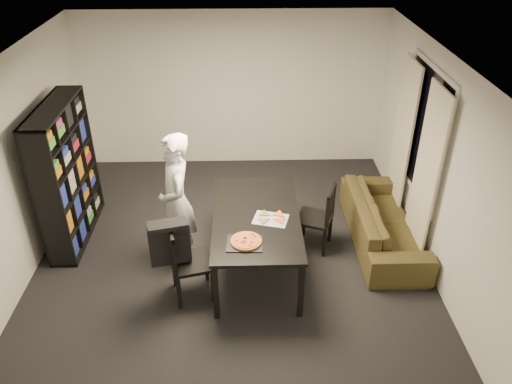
{
  "coord_description": "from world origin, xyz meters",
  "views": [
    {
      "loc": [
        0.18,
        -5.18,
        4.15
      ],
      "look_at": [
        0.32,
        -0.08,
        1.05
      ],
      "focal_mm": 35.0,
      "sensor_mm": 36.0,
      "label": 1
    }
  ],
  "objects_px": {
    "chair_right": "(322,214)",
    "person": "(177,202)",
    "pepperoni_pizza": "(246,241)",
    "sofa": "(383,221)",
    "bookshelf": "(67,174)",
    "dining_table": "(256,220)",
    "baking_tray": "(245,243)",
    "chair_left": "(183,257)"
  },
  "relations": [
    {
      "from": "chair_right",
      "to": "person",
      "type": "distance_m",
      "value": 1.88
    },
    {
      "from": "chair_right",
      "to": "pepperoni_pizza",
      "type": "relative_size",
      "value": 2.64
    },
    {
      "from": "person",
      "to": "sofa",
      "type": "bearing_deg",
      "value": 82.69
    },
    {
      "from": "bookshelf",
      "to": "chair_right",
      "type": "distance_m",
      "value": 3.39
    },
    {
      "from": "dining_table",
      "to": "baking_tray",
      "type": "xyz_separation_m",
      "value": [
        -0.15,
        -0.56,
        0.08
      ]
    },
    {
      "from": "chair_right",
      "to": "pepperoni_pizza",
      "type": "distance_m",
      "value": 1.39
    },
    {
      "from": "pepperoni_pizza",
      "to": "chair_right",
      "type": "bearing_deg",
      "value": 43.07
    },
    {
      "from": "bookshelf",
      "to": "sofa",
      "type": "xyz_separation_m",
      "value": [
        4.21,
        -0.26,
        -0.65
      ]
    },
    {
      "from": "bookshelf",
      "to": "sofa",
      "type": "height_order",
      "value": "bookshelf"
    },
    {
      "from": "sofa",
      "to": "dining_table",
      "type": "bearing_deg",
      "value": 106.51
    },
    {
      "from": "chair_left",
      "to": "pepperoni_pizza",
      "type": "relative_size",
      "value": 2.82
    },
    {
      "from": "baking_tray",
      "to": "sofa",
      "type": "height_order",
      "value": "baking_tray"
    },
    {
      "from": "dining_table",
      "to": "chair_right",
      "type": "bearing_deg",
      "value": 23.84
    },
    {
      "from": "dining_table",
      "to": "baking_tray",
      "type": "distance_m",
      "value": 0.59
    },
    {
      "from": "dining_table",
      "to": "chair_right",
      "type": "relative_size",
      "value": 2.03
    },
    {
      "from": "bookshelf",
      "to": "pepperoni_pizza",
      "type": "height_order",
      "value": "bookshelf"
    },
    {
      "from": "bookshelf",
      "to": "pepperoni_pizza",
      "type": "distance_m",
      "value": 2.7
    },
    {
      "from": "dining_table",
      "to": "chair_left",
      "type": "bearing_deg",
      "value": -149.0
    },
    {
      "from": "person",
      "to": "baking_tray",
      "type": "height_order",
      "value": "person"
    },
    {
      "from": "dining_table",
      "to": "pepperoni_pizza",
      "type": "height_order",
      "value": "pepperoni_pizza"
    },
    {
      "from": "bookshelf",
      "to": "chair_right",
      "type": "relative_size",
      "value": 2.06
    },
    {
      "from": "baking_tray",
      "to": "chair_right",
      "type": "bearing_deg",
      "value": 43.05
    },
    {
      "from": "chair_left",
      "to": "pepperoni_pizza",
      "type": "xyz_separation_m",
      "value": [
        0.72,
        -0.04,
        0.25
      ]
    },
    {
      "from": "dining_table",
      "to": "chair_left",
      "type": "relative_size",
      "value": 1.9
    },
    {
      "from": "dining_table",
      "to": "person",
      "type": "xyz_separation_m",
      "value": [
        -0.97,
        0.16,
        0.18
      ]
    },
    {
      "from": "chair_left",
      "to": "person",
      "type": "relative_size",
      "value": 0.55
    },
    {
      "from": "chair_right",
      "to": "pepperoni_pizza",
      "type": "xyz_separation_m",
      "value": [
        -0.99,
        -0.93,
        0.28
      ]
    },
    {
      "from": "bookshelf",
      "to": "dining_table",
      "type": "distance_m",
      "value": 2.6
    },
    {
      "from": "bookshelf",
      "to": "person",
      "type": "distance_m",
      "value": 1.63
    },
    {
      "from": "chair_left",
      "to": "sofa",
      "type": "xyz_separation_m",
      "value": [
        2.58,
        1.02,
        -0.26
      ]
    },
    {
      "from": "bookshelf",
      "to": "person",
      "type": "relative_size",
      "value": 1.07
    },
    {
      "from": "bookshelf",
      "to": "person",
      "type": "bearing_deg",
      "value": -22.29
    },
    {
      "from": "person",
      "to": "baking_tray",
      "type": "distance_m",
      "value": 1.1
    },
    {
      "from": "dining_table",
      "to": "chair_right",
      "type": "xyz_separation_m",
      "value": [
        0.87,
        0.38,
        -0.19
      ]
    },
    {
      "from": "chair_right",
      "to": "sofa",
      "type": "distance_m",
      "value": 0.91
    },
    {
      "from": "bookshelf",
      "to": "person",
      "type": "xyz_separation_m",
      "value": [
        1.51,
        -0.62,
        -0.06
      ]
    },
    {
      "from": "bookshelf",
      "to": "chair_left",
      "type": "distance_m",
      "value": 2.11
    },
    {
      "from": "chair_left",
      "to": "chair_right",
      "type": "height_order",
      "value": "chair_left"
    },
    {
      "from": "chair_right",
      "to": "baking_tray",
      "type": "distance_m",
      "value": 1.41
    },
    {
      "from": "dining_table",
      "to": "sofa",
      "type": "distance_m",
      "value": 1.86
    },
    {
      "from": "person",
      "to": "pepperoni_pizza",
      "type": "relative_size",
      "value": 5.08
    },
    {
      "from": "sofa",
      "to": "bookshelf",
      "type": "bearing_deg",
      "value": 86.42
    }
  ]
}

